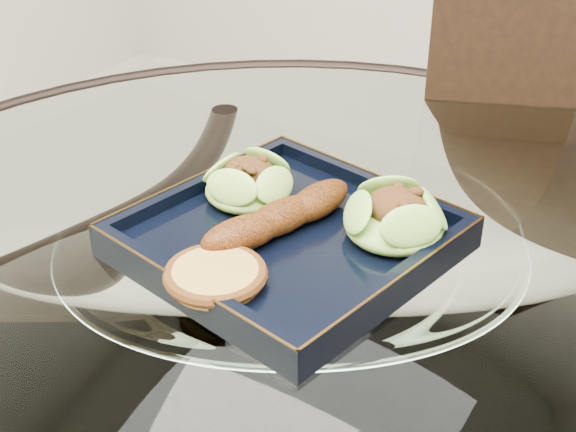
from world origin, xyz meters
The scene contains 6 objects.
dining_table centered at (0.00, 0.00, 0.60)m, with size 1.13×1.13×0.77m.
navy_plate centered at (-0.02, 0.03, 0.77)m, with size 0.27×0.27×0.02m, color black.
lettuce_wrap_left centered at (-0.09, 0.06, 0.80)m, with size 0.09×0.09×0.03m, color #6CAD32.
lettuce_wrap_right centered at (0.07, 0.08, 0.80)m, with size 0.10×0.10×0.03m, color #56992C.
roasted_plantain centered at (-0.03, 0.03, 0.80)m, with size 0.17×0.04×0.03m, color #662D0A.
crumb_patty centered at (-0.03, -0.08, 0.79)m, with size 0.08×0.08×0.02m, color gold.
Camera 1 is at (0.33, -0.53, 1.20)m, focal length 50.00 mm.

